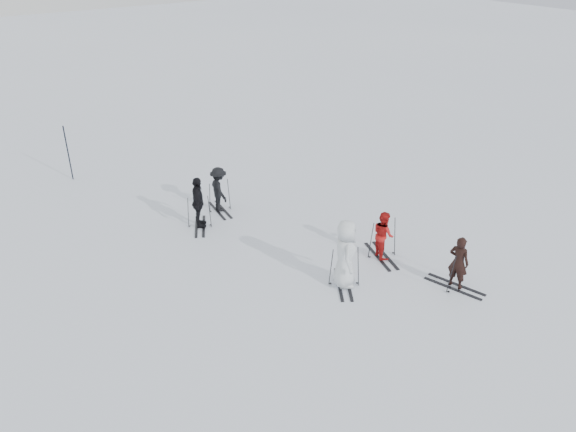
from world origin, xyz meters
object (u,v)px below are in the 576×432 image
at_px(skier_grey, 345,254).
at_px(skier_uphill_far, 219,190).
at_px(skier_red, 383,235).
at_px(skier_uphill_left, 198,203).
at_px(skier_near_dark, 458,263).
at_px(piste_marker, 68,153).

xyz_separation_m(skier_grey, skier_uphill_far, (-0.54, 6.15, -0.20)).
xyz_separation_m(skier_red, skier_uphill_left, (-3.66, 5.00, 0.14)).
bearing_deg(skier_near_dark, piste_marker, 9.97).
height_order(skier_near_dark, skier_red, skier_near_dark).
bearing_deg(skier_grey, skier_near_dark, -93.90).
bearing_deg(skier_red, skier_grey, 122.41).
distance_m(skier_grey, skier_uphill_far, 6.18).
height_order(skier_red, piste_marker, piste_marker).
bearing_deg(skier_grey, skier_uphill_left, 51.09).
bearing_deg(skier_uphill_left, skier_grey, -134.03).
bearing_deg(skier_red, skier_near_dark, -149.27).
relative_size(skier_uphill_left, piste_marker, 0.79).
bearing_deg(skier_uphill_far, skier_grey, -166.51).
distance_m(skier_uphill_far, piste_marker, 6.86).
height_order(skier_near_dark, skier_grey, skier_grey).
bearing_deg(skier_uphill_far, skier_uphill_left, 128.36).
relative_size(skier_near_dark, skier_uphill_left, 0.89).
xyz_separation_m(skier_uphill_left, piste_marker, (-2.27, 6.59, 0.23)).
height_order(skier_uphill_left, piste_marker, piste_marker).
bearing_deg(skier_grey, skier_uphill_far, 38.82).
height_order(skier_uphill_left, skier_uphill_far, skier_uphill_left).
height_order(skier_near_dark, skier_uphill_far, skier_uphill_far).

